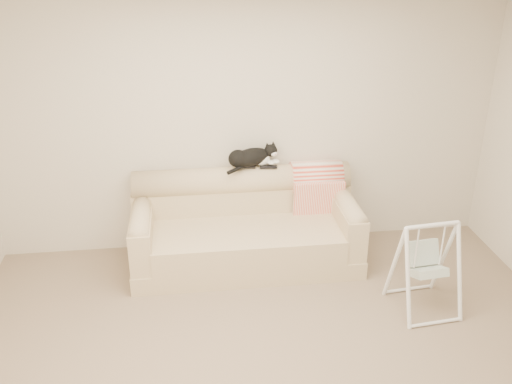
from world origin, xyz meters
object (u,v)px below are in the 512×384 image
at_px(remote_b, 268,167).
at_px(baby_swing, 426,266).
at_px(tuxedo_cat, 251,157).
at_px(sofa, 245,228).
at_px(remote_a, 246,166).

relative_size(remote_b, baby_swing, 0.21).
bearing_deg(tuxedo_cat, sofa, -111.72).
relative_size(sofa, remote_b, 12.68).
relative_size(remote_a, tuxedo_cat, 0.33).
relative_size(tuxedo_cat, baby_swing, 0.66).
bearing_deg(remote_b, sofa, -141.46).
bearing_deg(tuxedo_cat, remote_a, 167.81).
relative_size(remote_a, baby_swing, 0.22).
bearing_deg(sofa, remote_a, 79.94).
height_order(sofa, tuxedo_cat, tuxedo_cat).
xyz_separation_m(sofa, tuxedo_cat, (0.09, 0.23, 0.66)).
bearing_deg(remote_a, remote_b, -9.53).
relative_size(remote_a, remote_b, 1.07).
height_order(remote_a, remote_b, remote_a).
bearing_deg(remote_b, baby_swing, -45.31).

